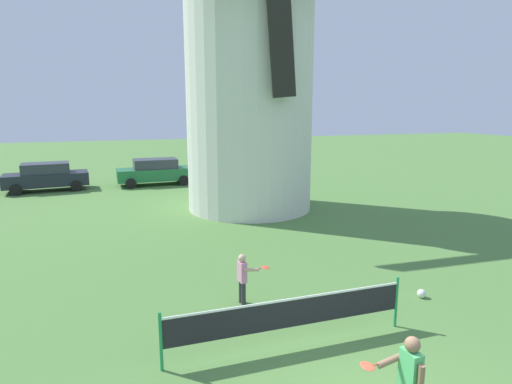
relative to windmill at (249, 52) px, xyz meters
The scene contains 7 objects.
windmill is the anchor object (origin of this frame).
tennis_net 13.23m from the windmill, 104.10° to the right, with size 4.89×0.06×1.10m.
player_near 15.29m from the windmill, 98.73° to the right, with size 0.80×0.54×1.44m.
player_far 11.60m from the windmill, 108.72° to the right, with size 0.74×0.43×1.21m.
stray_ball 12.44m from the windmill, 84.25° to the right, with size 0.21×0.21×0.21m, color silver.
parked_car_black 13.56m from the windmill, 141.04° to the left, with size 4.47×2.22×1.56m.
parked_car_green 10.39m from the windmill, 114.34° to the left, with size 4.51×1.98×1.56m.
Camera 1 is at (-3.36, -4.70, 4.51)m, focal length 29.88 mm.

